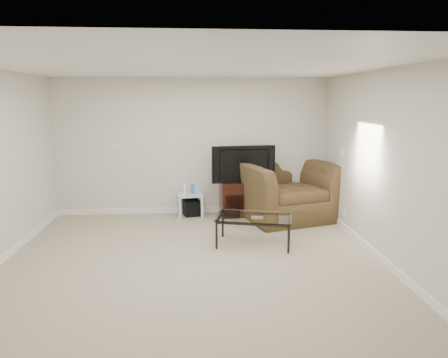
{
  "coord_description": "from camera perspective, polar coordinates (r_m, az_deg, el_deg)",
  "views": [
    {
      "loc": [
        0.08,
        -4.85,
        2.11
      ],
      "look_at": [
        0.5,
        1.2,
        0.9
      ],
      "focal_mm": 32.0,
      "sensor_mm": 36.0,
      "label": 1
    }
  ],
  "objects": [
    {
      "name": "floor",
      "position": [
        5.29,
        -4.6,
        -12.27
      ],
      "size": [
        5.0,
        5.0,
        0.0
      ],
      "primitive_type": "plane",
      "color": "tan",
      "rests_on": "ground"
    },
    {
      "name": "ceiling",
      "position": [
        4.87,
        -5.09,
        15.83
      ],
      "size": [
        5.0,
        5.0,
        0.0
      ],
      "primitive_type": "plane",
      "color": "white",
      "rests_on": "ground"
    },
    {
      "name": "wall_back",
      "position": [
        7.4,
        -4.58,
        4.58
      ],
      "size": [
        5.0,
        0.02,
        2.5
      ],
      "primitive_type": "cube",
      "color": "silver",
      "rests_on": "ground"
    },
    {
      "name": "wall_right",
      "position": [
        5.49,
        22.26,
        1.42
      ],
      "size": [
        0.02,
        5.0,
        2.5
      ],
      "primitive_type": "cube",
      "color": "silver",
      "rests_on": "ground"
    },
    {
      "name": "plate_back",
      "position": [
        7.53,
        -15.32,
        4.33
      ],
      "size": [
        0.12,
        0.02,
        0.12
      ],
      "primitive_type": "cube",
      "color": "white",
      "rests_on": "wall_back"
    },
    {
      "name": "plate_right_switch",
      "position": [
        6.94,
        16.4,
        3.71
      ],
      "size": [
        0.02,
        0.09,
        0.13
      ],
      "primitive_type": "cube",
      "color": "white",
      "rests_on": "wall_right"
    },
    {
      "name": "plate_right_outlet",
      "position": [
        6.85,
        16.82,
        -4.53
      ],
      "size": [
        0.02,
        0.08,
        0.12
      ],
      "primitive_type": "cube",
      "color": "white",
      "rests_on": "wall_right"
    },
    {
      "name": "tv_stand",
      "position": [
        7.4,
        2.51,
        -2.7
      ],
      "size": [
        0.8,
        0.57,
        0.65
      ],
      "primitive_type": null,
      "rotation": [
        0.0,
        0.0,
        0.04
      ],
      "color": "black",
      "rests_on": "floor"
    },
    {
      "name": "dvd_player",
      "position": [
        7.31,
        2.58,
        -1.14
      ],
      "size": [
        0.48,
        0.35,
        0.07
      ],
      "primitive_type": "cube",
      "rotation": [
        0.0,
        0.0,
        0.04
      ],
      "color": "black",
      "rests_on": "tv_stand"
    },
    {
      "name": "television",
      "position": [
        7.23,
        2.59,
        2.28
      ],
      "size": [
        1.09,
        0.34,
        0.66
      ],
      "primitive_type": "imported",
      "rotation": [
        0.0,
        0.0,
        0.12
      ],
      "color": "black",
      "rests_on": "tv_stand"
    },
    {
      "name": "side_table",
      "position": [
        7.38,
        -4.86,
        -3.66
      ],
      "size": [
        0.48,
        0.48,
        0.42
      ],
      "primitive_type": null,
      "rotation": [
        0.0,
        0.0,
        0.09
      ],
      "color": "#A8B9CC",
      "rests_on": "floor"
    },
    {
      "name": "subwoofer",
      "position": [
        7.41,
        -4.66,
        -4.08
      ],
      "size": [
        0.34,
        0.34,
        0.28
      ],
      "primitive_type": "cube",
      "rotation": [
        0.0,
        0.0,
        0.24
      ],
      "color": "black",
      "rests_on": "floor"
    },
    {
      "name": "game_console",
      "position": [
        7.28,
        -5.72,
        -1.37
      ],
      "size": [
        0.07,
        0.15,
        0.19
      ],
      "primitive_type": "cube",
      "rotation": [
        0.0,
        0.0,
        0.19
      ],
      "color": "white",
      "rests_on": "side_table"
    },
    {
      "name": "game_case",
      "position": [
        7.3,
        -4.47,
        -1.43
      ],
      "size": [
        0.07,
        0.13,
        0.17
      ],
      "primitive_type": "cube",
      "rotation": [
        0.0,
        0.0,
        0.19
      ],
      "color": "#337FCC",
      "rests_on": "side_table"
    },
    {
      "name": "recliner",
      "position": [
        7.23,
        8.86,
        -0.28
      ],
      "size": [
        1.77,
        1.41,
        1.36
      ],
      "primitive_type": "imported",
      "rotation": [
        0.0,
        0.0,
        0.29
      ],
      "color": "brown",
      "rests_on": "floor"
    },
    {
      "name": "coffee_table",
      "position": [
        5.94,
        4.28,
        -7.35
      ],
      "size": [
        1.21,
        0.85,
        0.43
      ],
      "primitive_type": null,
      "rotation": [
        0.0,
        0.0,
        -0.23
      ],
      "color": "black",
      "rests_on": "floor"
    },
    {
      "name": "remote",
      "position": [
        5.81,
        4.78,
        -5.46
      ],
      "size": [
        0.18,
        0.08,
        0.02
      ],
      "primitive_type": "cube",
      "rotation": [
        0.0,
        0.0,
        -0.17
      ],
      "color": "#B2B2B7",
      "rests_on": "coffee_table"
    }
  ]
}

